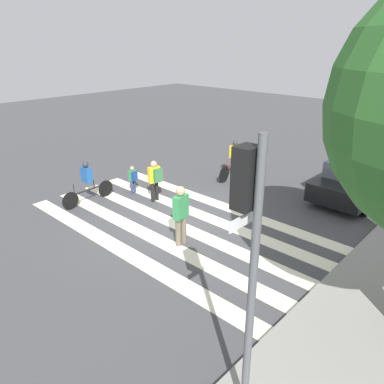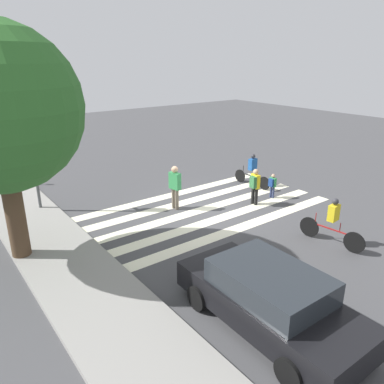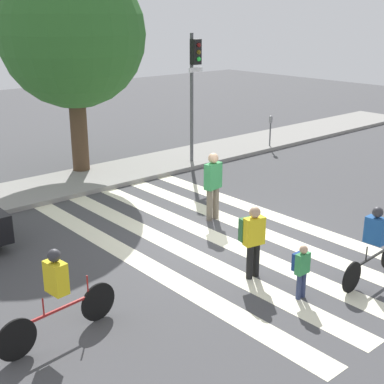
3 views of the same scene
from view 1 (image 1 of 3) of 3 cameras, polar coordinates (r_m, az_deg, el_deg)
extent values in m
plane|color=#444447|center=(12.39, -2.58, -4.90)|extent=(60.00, 60.00, 0.00)
cube|color=gray|center=(9.64, 25.65, -15.69)|extent=(36.00, 2.50, 0.14)
cube|color=#F2EDCC|center=(13.87, 3.92, -1.83)|extent=(0.55, 10.00, 0.01)
cube|color=#F2EDCC|center=(13.10, 0.85, -3.27)|extent=(0.55, 10.00, 0.01)
cube|color=#F2EDCC|center=(12.39, -2.59, -4.88)|extent=(0.55, 10.00, 0.01)
cube|color=#F2EDCC|center=(11.74, -6.44, -6.66)|extent=(0.55, 10.00, 0.01)
cube|color=#F2EDCC|center=(11.16, -10.76, -8.59)|extent=(0.55, 10.00, 0.01)
cylinder|color=#515456|center=(5.51, 9.07, -15.29)|extent=(0.12, 0.12, 4.64)
cube|color=black|center=(4.79, 8.22, 2.11)|extent=(0.32, 0.26, 0.84)
cube|color=silver|center=(5.02, 7.85, -4.33)|extent=(0.60, 0.02, 0.16)
sphere|color=#590F0F|center=(4.80, 6.81, 5.15)|extent=(0.15, 0.15, 0.15)
sphere|color=#59470F|center=(4.87, 6.69, 2.56)|extent=(0.15, 0.15, 0.15)
sphere|color=#26D83F|center=(4.96, 6.57, 0.04)|extent=(0.15, 0.15, 0.15)
cylinder|color=black|center=(14.12, -5.40, 0.20)|extent=(0.14, 0.14, 0.75)
cylinder|color=black|center=(14.00, -5.99, -0.02)|extent=(0.14, 0.14, 0.75)
cube|color=yellow|center=(13.82, -5.80, 2.66)|extent=(0.47, 0.28, 0.59)
sphere|color=tan|center=(13.69, -5.87, 4.28)|extent=(0.23, 0.23, 0.23)
cube|color=#2D6638|center=(13.73, -5.21, 2.53)|extent=(0.35, 0.22, 0.50)
cylinder|color=navy|center=(14.97, -8.75, 0.89)|extent=(0.10, 0.10, 0.53)
cylinder|color=navy|center=(14.89, -9.16, 0.75)|extent=(0.10, 0.10, 0.53)
cube|color=#338C4C|center=(14.76, -9.06, 2.52)|extent=(0.31, 0.14, 0.42)
sphere|color=tan|center=(14.67, -9.13, 3.59)|extent=(0.16, 0.16, 0.16)
cube|color=navy|center=(14.67, -8.76, 2.42)|extent=(0.23, 0.11, 0.35)
cylinder|color=#6B6051|center=(11.11, -1.27, -5.74)|extent=(0.16, 0.16, 0.87)
cylinder|color=#6B6051|center=(10.97, -2.11, -6.14)|extent=(0.16, 0.16, 0.87)
cube|color=#338C4C|center=(10.70, -1.73, -2.25)|extent=(0.54, 0.31, 0.69)
sphere|color=tan|center=(10.51, -1.76, 0.14)|extent=(0.27, 0.27, 0.27)
cylinder|color=black|center=(13.99, -18.03, -1.29)|extent=(0.65, 0.07, 0.64)
cylinder|color=black|center=(14.79, -13.03, 0.53)|extent=(0.65, 0.07, 0.64)
cube|color=black|center=(14.31, -15.53, 0.30)|extent=(1.32, 0.11, 0.04)
cylinder|color=black|center=(14.39, -14.72, 1.20)|extent=(0.03, 0.03, 0.32)
cylinder|color=black|center=(13.95, -17.55, 0.37)|extent=(0.03, 0.03, 0.40)
cube|color=#1E5199|center=(14.11, -15.78, 2.54)|extent=(0.26, 0.41, 0.55)
sphere|color=#333338|center=(13.98, -15.95, 4.07)|extent=(0.22, 0.22, 0.22)
cylinder|color=black|center=(15.88, 4.91, 2.69)|extent=(0.71, 0.11, 0.71)
cylinder|color=black|center=(17.19, 7.78, 4.11)|extent=(0.71, 0.11, 0.71)
cube|color=maroon|center=(16.47, 6.43, 4.08)|extent=(1.36, 0.18, 0.04)
cylinder|color=maroon|center=(16.65, 6.95, 4.84)|extent=(0.03, 0.03, 0.32)
cylinder|color=maroon|center=(15.91, 5.34, 4.23)|extent=(0.03, 0.03, 0.40)
cube|color=yellow|center=(16.29, 6.52, 6.07)|extent=(0.28, 0.42, 0.55)
sphere|color=#333338|center=(16.19, 6.58, 7.41)|extent=(0.22, 0.22, 0.22)
cube|color=black|center=(15.67, 23.92, 1.45)|extent=(4.72, 2.00, 0.67)
cube|color=#23282D|center=(15.48, 24.28, 3.58)|extent=(2.61, 1.81, 0.56)
cylinder|color=black|center=(14.20, 25.13, -2.03)|extent=(0.64, 0.21, 0.64)
cylinder|color=black|center=(14.81, 18.35, -0.03)|extent=(0.64, 0.21, 0.64)
cylinder|color=black|center=(17.36, 22.66, 2.60)|extent=(0.64, 0.21, 0.64)
camera|label=2|loc=(18.90, 49.36, 15.97)|focal=35.00mm
camera|label=3|loc=(23.15, -3.27, 21.22)|focal=50.00mm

